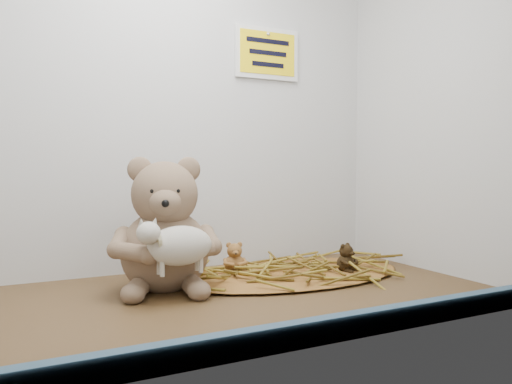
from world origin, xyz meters
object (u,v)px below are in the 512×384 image
mini_teddy_tan (234,256)px  main_teddy (165,223)px  mini_teddy_brown (346,256)px  toy_lamb (180,246)px

mini_teddy_tan → main_teddy: bearing=-148.3°
mini_teddy_brown → mini_teddy_tan: bearing=130.6°
toy_lamb → mini_teddy_brown: (41.63, 4.40, -6.10)cm
toy_lamb → mini_teddy_tan: size_ratio=2.30×
main_teddy → mini_teddy_tan: main_teddy is taller
mini_teddy_tan → mini_teddy_brown: (23.80, -10.46, -0.25)cm
mini_teddy_brown → toy_lamb: bearing=160.3°
toy_lamb → mini_teddy_brown: 42.30cm
mini_teddy_brown → main_teddy: bearing=146.9°
main_teddy → toy_lamb: (0.00, -9.80, -3.19)cm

